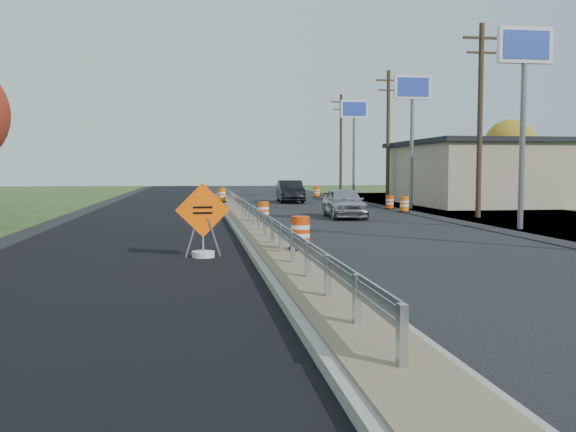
{
  "coord_description": "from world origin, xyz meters",
  "views": [
    {
      "loc": [
        -2.25,
        -20.71,
        2.42
      ],
      "look_at": [
        0.31,
        -3.11,
        1.1
      ],
      "focal_mm": 40.0,
      "sensor_mm": 36.0,
      "label": 1
    }
  ],
  "objects": [
    {
      "name": "barrel_shoulder_far",
      "position": [
        7.91,
        32.36,
        0.43
      ],
      "size": [
        0.61,
        0.61,
        0.9
      ],
      "color": "black",
      "rests_on": "ground"
    },
    {
      "name": "car_silver",
      "position": [
        5.02,
        10.07,
        0.74
      ],
      "size": [
        1.89,
        4.41,
        1.49
      ],
      "primitive_type": "imported",
      "rotation": [
        0.0,
        0.0,
        -0.03
      ],
      "color": "#B2B3B7",
      "rests_on": "ground"
    },
    {
      "name": "car_dark_mid",
      "position": [
        4.52,
        24.78,
        0.79
      ],
      "size": [
        1.87,
        4.85,
        1.58
      ],
      "primitive_type": "imported",
      "rotation": [
        0.0,
        0.0,
        -0.04
      ],
      "color": "black",
      "rests_on": "ground"
    },
    {
      "name": "barrel_shoulder_near",
      "position": [
        9.2,
        13.34,
        0.42
      ],
      "size": [
        0.6,
        0.6,
        0.88
      ],
      "color": "black",
      "rests_on": "ground"
    },
    {
      "name": "barrel_shoulder_mid",
      "position": [
        9.2,
        16.01,
        0.39
      ],
      "size": [
        0.56,
        0.56,
        0.82
      ],
      "color": "black",
      "rests_on": "ground"
    },
    {
      "name": "retail_building_near",
      "position": [
        20.99,
        20.0,
        2.16
      ],
      "size": [
        18.5,
        12.5,
        4.27
      ],
      "color": "tan",
      "rests_on": "ground"
    },
    {
      "name": "barrel_median_far",
      "position": [
        -0.55,
        20.82,
        0.68
      ],
      "size": [
        0.64,
        0.64,
        0.93
      ],
      "color": "black",
      "rests_on": "median"
    },
    {
      "name": "pylon_sign_north",
      "position": [
        10.5,
        30.0,
        6.48
      ],
      "size": [
        2.2,
        0.3,
        7.9
      ],
      "color": "slate",
      "rests_on": "ground"
    },
    {
      "name": "utility_pole_north",
      "position": [
        11.5,
        39.0,
        4.93
      ],
      "size": [
        1.9,
        0.26,
        9.4
      ],
      "color": "#473523",
      "rests_on": "ground"
    },
    {
      "name": "milled_overlay",
      "position": [
        -4.4,
        10.0,
        0.01
      ],
      "size": [
        7.2,
        120.0,
        0.01
      ],
      "primitive_type": "cube",
      "color": "black",
      "rests_on": "ground"
    },
    {
      "name": "median",
      "position": [
        0.0,
        8.0,
        0.11
      ],
      "size": [
        1.6,
        55.0,
        0.23
      ],
      "color": "gray",
      "rests_on": "ground"
    },
    {
      "name": "utility_pole_smid",
      "position": [
        11.5,
        9.0,
        4.93
      ],
      "size": [
        1.9,
        0.26,
        9.4
      ],
      "color": "#473523",
      "rests_on": "ground"
    },
    {
      "name": "ground",
      "position": [
        0.0,
        0.0,
        0.0
      ],
      "size": [
        140.0,
        140.0,
        0.0
      ],
      "primitive_type": "plane",
      "color": "black",
      "rests_on": "ground"
    },
    {
      "name": "utility_pole_nmid",
      "position": [
        11.5,
        24.0,
        4.93
      ],
      "size": [
        1.9,
        0.26,
        9.4
      ],
      "color": "#473523",
      "rests_on": "ground"
    },
    {
      "name": "caution_sign",
      "position": [
        -2.05,
        -3.27,
        0.52
      ],
      "size": [
        1.47,
        0.62,
        2.04
      ],
      "rotation": [
        0.0,
        0.0,
        0.08
      ],
      "color": "white",
      "rests_on": "ground"
    },
    {
      "name": "barrel_median_near",
      "position": [
        0.55,
        -3.76,
        0.67
      ],
      "size": [
        0.62,
        0.62,
        0.91
      ],
      "color": "black",
      "rests_on": "median"
    },
    {
      "name": "pylon_sign_mid",
      "position": [
        10.5,
        16.0,
        6.48
      ],
      "size": [
        2.2,
        0.3,
        7.9
      ],
      "color": "slate",
      "rests_on": "ground"
    },
    {
      "name": "pylon_sign_south",
      "position": [
        10.5,
        3.0,
        6.48
      ],
      "size": [
        2.2,
        0.3,
        7.9
      ],
      "color": "slate",
      "rests_on": "ground"
    },
    {
      "name": "barrel_median_mid",
      "position": [
        0.55,
        5.6,
        0.62
      ],
      "size": [
        0.56,
        0.56,
        0.82
      ],
      "color": "black",
      "rests_on": "median"
    },
    {
      "name": "tree_far_yellow",
      "position": [
        26.0,
        34.0,
        4.54
      ],
      "size": [
        4.62,
        4.62,
        6.86
      ],
      "color": "#473523",
      "rests_on": "ground"
    },
    {
      "name": "guardrail",
      "position": [
        0.0,
        9.0,
        0.73
      ],
      "size": [
        0.1,
        46.15,
        0.72
      ],
      "color": "silver",
      "rests_on": "median"
    }
  ]
}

